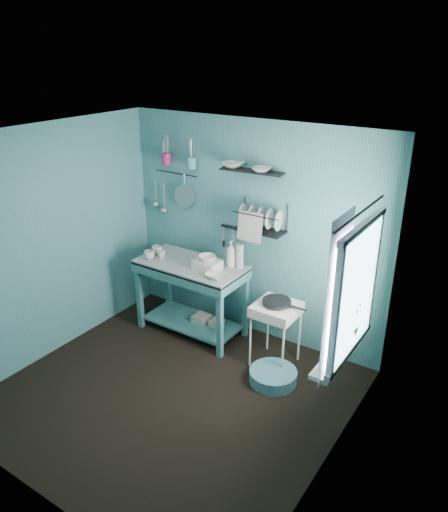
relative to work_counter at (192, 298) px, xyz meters
The scene contains 36 objects.
floor 1.27m from the work_counter, 62.69° to the right, with size 3.20×3.20×0.00m, color black.
ceiling 2.37m from the work_counter, 62.69° to the right, with size 3.20×3.20×0.00m, color silver.
wall_back 1.07m from the work_counter, 39.02° to the left, with size 3.20×3.20×0.00m, color teal.
wall_front 2.74m from the work_counter, 77.95° to the right, with size 3.20×3.20×0.00m, color teal.
wall_left 1.70m from the work_counter, 134.90° to the right, with size 3.00×3.00×0.00m, color teal.
wall_right 2.52m from the work_counter, 26.23° to the right, with size 3.00×3.00×0.00m, color teal.
work_counter is the anchor object (origin of this frame).
mug_left 0.71m from the work_counter, 161.57° to the right, with size 0.12×0.12×0.10m, color silver.
mug_mid 0.62m from the work_counter, behind, with size 0.10×0.10×0.09m, color silver.
mug_right 0.70m from the work_counter, behind, with size 0.12×0.12×0.10m, color silver.
wash_tub 0.56m from the work_counter, ahead, with size 0.28×0.22×0.10m, color silver.
tub_bowl 0.63m from the work_counter, ahead, with size 0.20×0.20×0.06m, color silver.
soap_bottle 0.76m from the work_counter, 25.46° to the left, with size 0.12×0.12×0.30m, color silver.
water_bottle 0.81m from the work_counter, 22.93° to the left, with size 0.09×0.09×0.28m, color #9DA9AF.
counter_bowl 0.67m from the work_counter, 18.43° to the right, with size 0.22×0.22×0.05m, color silver.
hotplate_stand 1.14m from the work_counter, ahead, with size 0.45×0.45×0.71m, color silver.
frying_pan 1.17m from the work_counter, ahead, with size 0.30×0.30×0.04m, color black.
knife_strip 0.97m from the work_counter, 52.63° to the left, with size 0.32×0.02×0.03m, color black.
dish_rack 1.31m from the work_counter, 23.56° to the left, with size 0.55×0.24×0.32m, color black.
upper_shelf 1.67m from the work_counter, 30.34° to the left, with size 0.70×0.18×0.01m, color black.
shelf_bowl_left 1.67m from the work_counter, 44.73° to the left, with size 0.23×0.23×0.06m, color silver.
shelf_bowl_right 1.82m from the work_counter, 26.04° to the left, with size 0.19×0.19×0.05m, color silver.
utensil_cup_magenta 1.66m from the work_counter, 148.64° to the left, with size 0.11×0.11×0.13m, color #AC1F62.
utensil_cup_teal 1.57m from the work_counter, 121.96° to the left, with size 0.11×0.11×0.13m, color teal.
colander 1.21m from the work_counter, 133.46° to the left, with size 0.28×0.28×0.03m, color #9FA2A7.
ladle_outer 1.42m from the work_counter, 153.92° to the left, with size 0.01×0.01×0.30m, color #9FA2A7.
ladle_inner 1.30m from the work_counter, 149.78° to the left, with size 0.01×0.01×0.30m, color #9FA2A7.
hook_rail 1.49m from the work_counter, 140.31° to the left, with size 0.01×0.01×0.60m, color black.
window_glass 2.41m from the work_counter, 15.91° to the right, with size 1.10×1.10×0.00m, color white.
windowsill 2.17m from the work_counter, 16.54° to the right, with size 0.16×0.95×0.04m, color silver.
curtain 2.47m from the work_counter, 23.71° to the right, with size 1.35×1.35×0.00m, color silver.
curtain_rod 2.70m from the work_counter, 16.24° to the right, with size 0.02×0.02×1.05m, color black.
potted_plant 2.17m from the work_counter, 15.00° to the right, with size 0.27×0.27×0.49m, color #2C6026.
storage_tin_large 0.35m from the work_counter, 26.57° to the left, with size 0.18×0.18×0.22m, color tan.
storage_tin_small 0.46m from the work_counter, 14.93° to the left, with size 0.15×0.15×0.20m, color tan.
floor_basin 1.38m from the work_counter, 14.45° to the right, with size 0.49×0.49×0.13m, color teal.
Camera 1 is at (2.64, -3.05, 3.22)m, focal length 35.00 mm.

